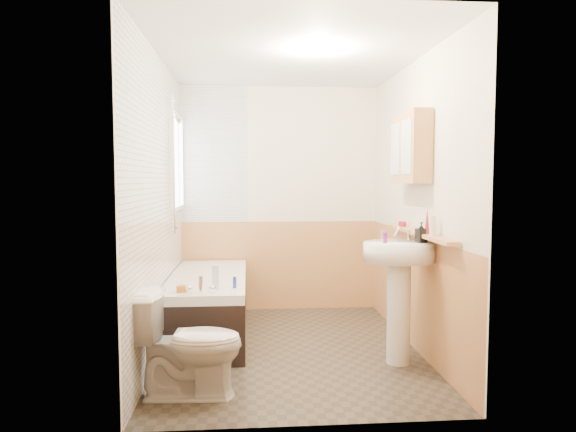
# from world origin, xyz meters

# --- Properties ---
(floor) EXTENTS (2.80, 2.80, 0.00)m
(floor) POSITION_xyz_m (0.00, 0.00, 0.00)
(floor) COLOR #2F2821
(floor) RESTS_ON ground
(ceiling) EXTENTS (2.80, 2.80, 0.00)m
(ceiling) POSITION_xyz_m (0.00, 0.00, 2.50)
(ceiling) COLOR white
(ceiling) RESTS_ON ground
(wall_back) EXTENTS (2.20, 0.02, 2.50)m
(wall_back) POSITION_xyz_m (0.00, 1.41, 1.25)
(wall_back) COLOR #EFE2C5
(wall_back) RESTS_ON ground
(wall_front) EXTENTS (2.20, 0.02, 2.50)m
(wall_front) POSITION_xyz_m (0.00, -1.41, 1.25)
(wall_front) COLOR #EFE2C5
(wall_front) RESTS_ON ground
(wall_left) EXTENTS (0.02, 2.80, 2.50)m
(wall_left) POSITION_xyz_m (-1.11, 0.00, 1.25)
(wall_left) COLOR #EFE2C5
(wall_left) RESTS_ON ground
(wall_right) EXTENTS (0.02, 2.80, 2.50)m
(wall_right) POSITION_xyz_m (1.11, 0.00, 1.25)
(wall_right) COLOR #EFE2C5
(wall_right) RESTS_ON ground
(wainscot_right) EXTENTS (0.01, 2.80, 1.00)m
(wainscot_right) POSITION_xyz_m (1.09, 0.00, 0.50)
(wainscot_right) COLOR tan
(wainscot_right) RESTS_ON wall_right
(wainscot_front) EXTENTS (2.20, 0.01, 1.00)m
(wainscot_front) POSITION_xyz_m (0.00, -1.39, 0.50)
(wainscot_front) COLOR tan
(wainscot_front) RESTS_ON wall_front
(wainscot_back) EXTENTS (2.20, 0.01, 1.00)m
(wainscot_back) POSITION_xyz_m (0.00, 1.39, 0.50)
(wainscot_back) COLOR tan
(wainscot_back) RESTS_ON wall_back
(tile_cladding_left) EXTENTS (0.01, 2.80, 2.50)m
(tile_cladding_left) POSITION_xyz_m (-1.09, 0.00, 1.25)
(tile_cladding_left) COLOR white
(tile_cladding_left) RESTS_ON wall_left
(tile_return_back) EXTENTS (0.75, 0.01, 1.50)m
(tile_return_back) POSITION_xyz_m (-0.73, 1.39, 1.75)
(tile_return_back) COLOR white
(tile_return_back) RESTS_ON wall_back
(window) EXTENTS (0.03, 0.79, 0.99)m
(window) POSITION_xyz_m (-1.06, 0.95, 1.65)
(window) COLOR white
(window) RESTS_ON wall_left
(bathtub) EXTENTS (0.70, 1.77, 0.71)m
(bathtub) POSITION_xyz_m (-0.73, 0.47, 0.30)
(bathtub) COLOR black
(bathtub) RESTS_ON floor
(shower_riser) EXTENTS (0.11, 0.09, 1.30)m
(shower_riser) POSITION_xyz_m (-1.04, 0.57, 1.71)
(shower_riser) COLOR silver
(shower_riser) RESTS_ON wall_left
(toilet) EXTENTS (0.75, 0.45, 0.72)m
(toilet) POSITION_xyz_m (-0.76, -0.90, 0.36)
(toilet) COLOR white
(toilet) RESTS_ON floor
(sink) EXTENTS (0.57, 0.46, 1.10)m
(sink) POSITION_xyz_m (0.84, -0.41, 0.70)
(sink) COLOR white
(sink) RESTS_ON floor
(pine_shelf) EXTENTS (0.10, 1.48, 0.03)m
(pine_shelf) POSITION_xyz_m (1.04, -0.26, 1.03)
(pine_shelf) COLOR tan
(pine_shelf) RESTS_ON wall_right
(medicine_cabinet) EXTENTS (0.17, 0.66, 0.59)m
(medicine_cabinet) POSITION_xyz_m (1.01, -0.10, 1.74)
(medicine_cabinet) COLOR tan
(medicine_cabinet) RESTS_ON wall_right
(foam_can) EXTENTS (0.06, 0.06, 0.15)m
(foam_can) POSITION_xyz_m (1.04, -0.59, 1.12)
(foam_can) COLOR silver
(foam_can) RESTS_ON pine_shelf
(green_bottle) EXTENTS (0.04, 0.04, 0.21)m
(green_bottle) POSITION_xyz_m (1.04, -0.47, 1.15)
(green_bottle) COLOR maroon
(green_bottle) RESTS_ON pine_shelf
(black_jar) EXTENTS (0.09, 0.09, 0.05)m
(black_jar) POSITION_xyz_m (1.04, 0.17, 1.07)
(black_jar) COLOR maroon
(black_jar) RESTS_ON pine_shelf
(soap_bottle) EXTENTS (0.11, 0.18, 0.07)m
(soap_bottle) POSITION_xyz_m (1.00, -0.45, 1.02)
(soap_bottle) COLOR black
(soap_bottle) RESTS_ON sink
(clear_bottle) EXTENTS (0.03, 0.03, 0.09)m
(clear_bottle) POSITION_xyz_m (0.71, -0.47, 1.02)
(clear_bottle) COLOR purple
(clear_bottle) RESTS_ON sink
(blue_gel) EXTENTS (0.06, 0.04, 0.20)m
(blue_gel) POSITION_xyz_m (-0.62, -0.17, 0.67)
(blue_gel) COLOR silver
(blue_gel) RESTS_ON bathtub
(cream_jar) EXTENTS (0.10, 0.10, 0.05)m
(cream_jar) POSITION_xyz_m (-0.89, -0.25, 0.60)
(cream_jar) COLOR orange
(cream_jar) RESTS_ON bathtub
(orange_bottle) EXTENTS (0.04, 0.04, 0.09)m
(orange_bottle) POSITION_xyz_m (-0.47, -0.13, 0.62)
(orange_bottle) COLOR #19339E
(orange_bottle) RESTS_ON bathtub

